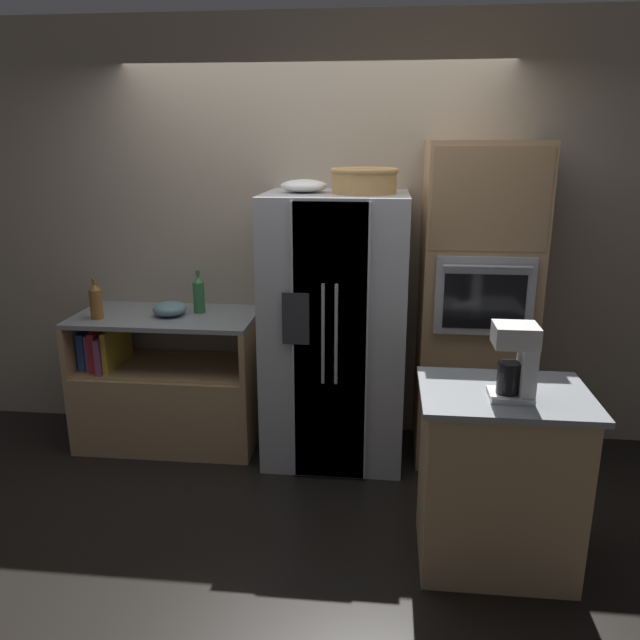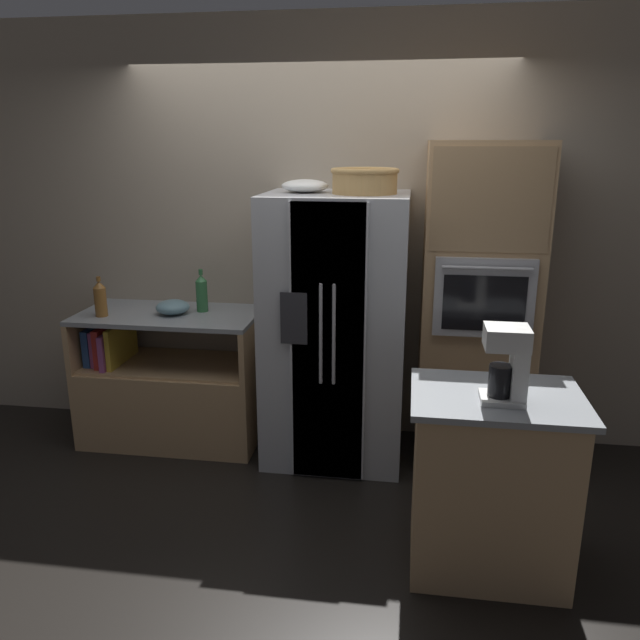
{
  "view_description": "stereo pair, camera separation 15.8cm",
  "coord_description": "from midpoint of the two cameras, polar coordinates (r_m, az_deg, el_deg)",
  "views": [
    {
      "loc": [
        0.48,
        -3.74,
        2.02
      ],
      "look_at": [
        0.09,
        -0.03,
        0.94
      ],
      "focal_mm": 35.0,
      "sensor_mm": 36.0,
      "label": 1
    },
    {
      "loc": [
        0.63,
        -3.72,
        2.02
      ],
      "look_at": [
        0.09,
        -0.03,
        0.94
      ],
      "focal_mm": 35.0,
      "sensor_mm": 36.0,
      "label": 2
    }
  ],
  "objects": [
    {
      "name": "refrigerator",
      "position": [
        3.98,
        0.24,
        -0.88
      ],
      "size": [
        0.88,
        0.77,
        1.72
      ],
      "color": "silver",
      "rests_on": "ground_plane"
    },
    {
      "name": "counter_left",
      "position": [
        4.47,
        -14.68,
        -6.6
      ],
      "size": [
        1.2,
        0.63,
        0.91
      ],
      "color": "tan",
      "rests_on": "ground_plane"
    },
    {
      "name": "coffee_maker",
      "position": [
        2.88,
        16.2,
        -3.4
      ],
      "size": [
        0.19,
        0.17,
        0.34
      ],
      "color": "white",
      "rests_on": "island_counter"
    },
    {
      "name": "fruit_bowl",
      "position": [
        3.88,
        -2.66,
        12.15
      ],
      "size": [
        0.29,
        0.29,
        0.08
      ],
      "color": "white",
      "rests_on": "refrigerator"
    },
    {
      "name": "bottle_short",
      "position": [
        4.29,
        -20.81,
        1.65
      ],
      "size": [
        0.08,
        0.08,
        0.27
      ],
      "color": "brown",
      "rests_on": "counter_left"
    },
    {
      "name": "island_counter",
      "position": [
        3.2,
        14.55,
        -13.79
      ],
      "size": [
        0.78,
        0.59,
        0.9
      ],
      "color": "tan",
      "rests_on": "ground_plane"
    },
    {
      "name": "mixing_bowl",
      "position": [
        4.24,
        -14.62,
        1.0
      ],
      "size": [
        0.22,
        0.22,
        0.09
      ],
      "color": "#668C99",
      "rests_on": "counter_left"
    },
    {
      "name": "bottle_tall",
      "position": [
        4.25,
        -12.08,
        2.33
      ],
      "size": [
        0.08,
        0.08,
        0.29
      ],
      "color": "#33723F",
      "rests_on": "counter_left"
    },
    {
      "name": "wall_oven",
      "position": [
        4.02,
        12.94,
        1.22
      ],
      "size": [
        0.69,
        0.65,
        2.02
      ],
      "color": "tan",
      "rests_on": "ground_plane"
    },
    {
      "name": "wall_back",
      "position": [
        4.27,
        -1.54,
        7.74
      ],
      "size": [
        12.0,
        0.06,
        2.8
      ],
      "color": "tan",
      "rests_on": "ground_plane"
    },
    {
      "name": "wicker_basket",
      "position": [
        3.79,
        2.85,
        12.69
      ],
      "size": [
        0.41,
        0.41,
        0.15
      ],
      "color": "tan",
      "rests_on": "refrigerator"
    },
    {
      "name": "ground_plane",
      "position": [
        4.28,
        -2.22,
        -12.11
      ],
      "size": [
        20.0,
        20.0,
        0.0
      ],
      "primitive_type": "plane",
      "color": "black"
    }
  ]
}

